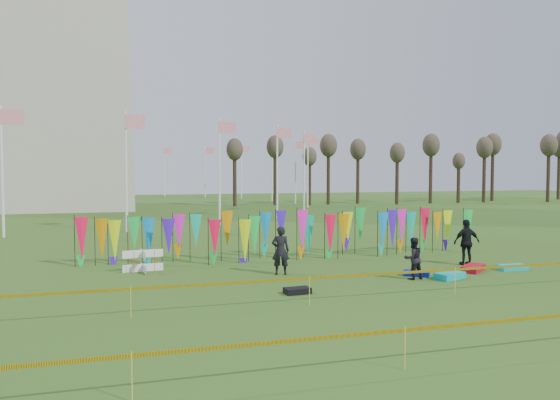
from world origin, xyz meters
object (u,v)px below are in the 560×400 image
object	(u,v)px
kite_bag_blue	(416,273)
person_left	(281,250)
person_right	(467,242)
kite_bag_teal	(512,267)
kite_bag_red	(473,268)
box_kite	(143,261)
kite_bag_turquoise	(450,276)
kite_bag_black	(297,291)
person_mid	(413,258)

from	to	relation	value
kite_bag_blue	person_left	bearing A→B (deg)	160.02
person_left	person_right	bearing A→B (deg)	-166.79
person_left	kite_bag_teal	size ratio (longest dim) A/B	1.64
person_left	kite_bag_red	xyz separation A→B (m)	(7.62, -1.57, -0.82)
kite_bag_blue	box_kite	bearing A→B (deg)	158.69
person_left	kite_bag_teal	world-z (taller)	person_left
kite_bag_turquoise	kite_bag_black	world-z (taller)	kite_bag_turquoise
kite_bag_red	kite_bag_turquoise	bearing A→B (deg)	-149.19
kite_bag_black	kite_bag_teal	size ratio (longest dim) A/B	0.73
box_kite	kite_bag_red	size ratio (longest dim) A/B	0.66
person_right	kite_bag_red	distance (m)	1.72
kite_bag_blue	kite_bag_teal	xyz separation A→B (m)	(4.41, -0.01, 0.01)
box_kite	person_left	distance (m)	5.55
person_mid	person_right	xyz separation A→B (m)	(3.81, 2.08, 0.20)
person_mid	kite_bag_turquoise	world-z (taller)	person_mid
kite_bag_blue	kite_bag_red	world-z (taller)	kite_bag_red
kite_bag_blue	kite_bag_black	world-z (taller)	kite_bag_blue
person_left	kite_bag_blue	bearing A→B (deg)	174.80
person_left	kite_bag_teal	xyz separation A→B (m)	(9.33, -1.79, -0.84)
person_mid	kite_bag_black	xyz separation A→B (m)	(-4.89, -1.03, -0.68)
box_kite	kite_bag_black	distance (m)	7.19
kite_bag_blue	person_right	bearing A→B (deg)	25.00
person_left	kite_bag_turquoise	world-z (taller)	person_left
kite_bag_black	kite_bag_teal	bearing A→B (deg)	8.99
kite_bag_blue	kite_bag_black	size ratio (longest dim) A/B	1.14
kite_bag_teal	kite_bag_red	bearing A→B (deg)	172.44
person_right	kite_bag_black	bearing A→B (deg)	26.82
kite_bag_teal	kite_bag_blue	bearing A→B (deg)	179.93
person_mid	kite_bag_blue	world-z (taller)	person_mid
kite_bag_turquoise	kite_bag_blue	distance (m)	1.24
person_mid	kite_bag_blue	size ratio (longest dim) A/B	1.63
person_left	kite_bag_teal	bearing A→B (deg)	-176.10
kite_bag_turquoise	kite_bag_blue	world-z (taller)	kite_bag_turquoise
person_left	kite_bag_turquoise	xyz separation A→B (m)	(5.81, -2.65, -0.83)
person_mid	kite_bag_red	size ratio (longest dim) A/B	1.15
person_left	kite_bag_blue	distance (m)	5.30
person_right	kite_bag_turquoise	distance (m)	3.56
person_mid	kite_bag_turquoise	size ratio (longest dim) A/B	1.30
person_left	kite_bag_blue	xyz separation A→B (m)	(4.92, -1.79, -0.85)
kite_bag_turquoise	kite_bag_teal	distance (m)	3.62
person_right	kite_bag_turquoise	bearing A→B (deg)	51.71
person_mid	kite_bag_teal	bearing A→B (deg)	-177.86
person_mid	box_kite	bearing A→B (deg)	-28.69
box_kite	kite_bag_teal	bearing A→B (deg)	-15.18
kite_bag_red	kite_bag_black	distance (m)	8.24
person_right	kite_bag_turquoise	size ratio (longest dim) A/B	1.63
kite_bag_red	kite_bag_black	bearing A→B (deg)	-167.60
person_right	kite_bag_teal	distance (m)	2.08
kite_bag_teal	person_mid	bearing A→B (deg)	-174.01
kite_bag_blue	kite_bag_black	distance (m)	5.57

